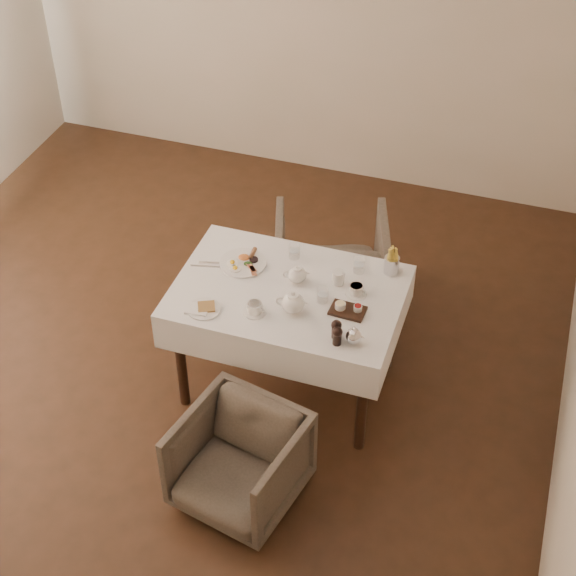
# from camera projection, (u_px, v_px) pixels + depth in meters

# --- Properties ---
(table) EXTENTS (1.28, 0.88, 0.75)m
(table) POSITION_uv_depth(u_px,v_px,m) (288.00, 306.00, 5.02)
(table) COLOR black
(table) RESTS_ON ground
(armchair_near) EXTENTS (0.72, 0.73, 0.56)m
(armchair_near) POSITION_uv_depth(u_px,v_px,m) (239.00, 462.00, 4.62)
(armchair_near) COLOR #463D33
(armchair_near) RESTS_ON ground
(armchair_far) EXTENTS (0.91, 0.92, 0.67)m
(armchair_far) POSITION_uv_depth(u_px,v_px,m) (331.00, 267.00, 5.76)
(armchair_far) COLOR #463D33
(armchair_far) RESTS_ON ground
(breakfast_plate) EXTENTS (0.27, 0.27, 0.03)m
(breakfast_plate) POSITION_uv_depth(u_px,v_px,m) (244.00, 262.00, 5.11)
(breakfast_plate) COLOR white
(breakfast_plate) RESTS_ON table
(side_plate) EXTENTS (0.19, 0.18, 0.02)m
(side_plate) POSITION_uv_depth(u_px,v_px,m) (203.00, 309.00, 4.81)
(side_plate) COLOR white
(side_plate) RESTS_ON table
(teapot_centre) EXTENTS (0.18, 0.16, 0.12)m
(teapot_centre) POSITION_uv_depth(u_px,v_px,m) (297.00, 274.00, 4.96)
(teapot_centre) COLOR white
(teapot_centre) RESTS_ON table
(teapot_front) EXTENTS (0.19, 0.16, 0.14)m
(teapot_front) POSITION_uv_depth(u_px,v_px,m) (293.00, 302.00, 4.76)
(teapot_front) COLOR white
(teapot_front) RESTS_ON table
(creamer) EXTENTS (0.08, 0.08, 0.08)m
(creamer) POSITION_uv_depth(u_px,v_px,m) (338.00, 277.00, 4.96)
(creamer) COLOR white
(creamer) RESTS_ON table
(teacup_near) EXTENTS (0.13, 0.13, 0.06)m
(teacup_near) POSITION_uv_depth(u_px,v_px,m) (255.00, 308.00, 4.78)
(teacup_near) COLOR white
(teacup_near) RESTS_ON table
(teacup_far) EXTENTS (0.12, 0.12, 0.06)m
(teacup_far) POSITION_uv_depth(u_px,v_px,m) (356.00, 290.00, 4.90)
(teacup_far) COLOR white
(teacup_far) RESTS_ON table
(glass_left) EXTENTS (0.08, 0.08, 0.09)m
(glass_left) POSITION_uv_depth(u_px,v_px,m) (294.00, 251.00, 5.14)
(glass_left) COLOR silver
(glass_left) RESTS_ON table
(glass_mid) EXTENTS (0.08, 0.08, 0.09)m
(glass_mid) POSITION_uv_depth(u_px,v_px,m) (323.00, 295.00, 4.84)
(glass_mid) COLOR silver
(glass_mid) RESTS_ON table
(glass_right) EXTENTS (0.08, 0.08, 0.09)m
(glass_right) POSITION_uv_depth(u_px,v_px,m) (359.00, 265.00, 5.03)
(glass_right) COLOR silver
(glass_right) RESTS_ON table
(condiment_board) EXTENTS (0.20, 0.14, 0.05)m
(condiment_board) POSITION_uv_depth(u_px,v_px,m) (347.00, 309.00, 4.79)
(condiment_board) COLOR black
(condiment_board) RESTS_ON table
(pepper_mill_left) EXTENTS (0.07, 0.07, 0.12)m
(pepper_mill_left) POSITION_uv_depth(u_px,v_px,m) (336.00, 329.00, 4.61)
(pepper_mill_left) COLOR black
(pepper_mill_left) RESTS_ON table
(pepper_mill_right) EXTENTS (0.07, 0.07, 0.11)m
(pepper_mill_right) POSITION_uv_depth(u_px,v_px,m) (337.00, 336.00, 4.58)
(pepper_mill_right) COLOR black
(pepper_mill_right) RESTS_ON table
(silver_pot) EXTENTS (0.11, 0.09, 0.11)m
(silver_pot) POSITION_uv_depth(u_px,v_px,m) (354.00, 335.00, 4.58)
(silver_pot) COLOR white
(silver_pot) RESTS_ON table
(fries_cup) EXTENTS (0.09, 0.09, 0.19)m
(fries_cup) POSITION_uv_depth(u_px,v_px,m) (392.00, 261.00, 5.01)
(fries_cup) COLOR silver
(fries_cup) RESTS_ON table
(cutlery_fork) EXTENTS (0.20, 0.07, 0.00)m
(cutlery_fork) POSITION_uv_depth(u_px,v_px,m) (216.00, 263.00, 5.12)
(cutlery_fork) COLOR silver
(cutlery_fork) RESTS_ON table
(cutlery_knife) EXTENTS (0.17, 0.05, 0.00)m
(cutlery_knife) POSITION_uv_depth(u_px,v_px,m) (205.00, 266.00, 5.10)
(cutlery_knife) COLOR silver
(cutlery_knife) RESTS_ON table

